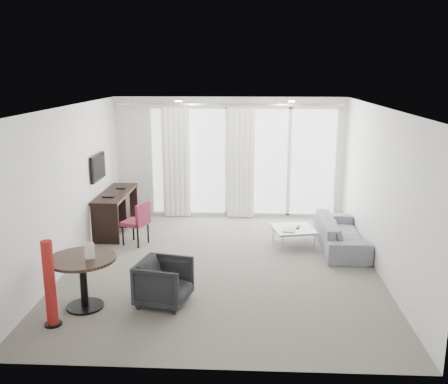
{
  "coord_description": "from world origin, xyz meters",
  "views": [
    {
      "loc": [
        0.42,
        -7.77,
        3.15
      ],
      "look_at": [
        0.0,
        0.6,
        1.1
      ],
      "focal_mm": 40.0,
      "sensor_mm": 36.0,
      "label": 1
    }
  ],
  "objects_px": {
    "tub_armchair": "(164,282)",
    "coffee_table": "(293,237)",
    "rattan_chair_b": "(299,186)",
    "round_table": "(84,283)",
    "red_lamp": "(50,284)",
    "desk_chair": "(135,223)",
    "sofa": "(341,233)",
    "rattan_chair_a": "(281,181)",
    "desk": "(116,212)"
  },
  "relations": [
    {
      "from": "red_lamp",
      "to": "tub_armchair",
      "type": "relative_size",
      "value": 1.63
    },
    {
      "from": "desk",
      "to": "round_table",
      "type": "relative_size",
      "value": 1.87
    },
    {
      "from": "desk_chair",
      "to": "red_lamp",
      "type": "xyz_separation_m",
      "value": [
        -0.38,
        -3.06,
        0.16
      ]
    },
    {
      "from": "sofa",
      "to": "desk",
      "type": "bearing_deg",
      "value": 79.87
    },
    {
      "from": "round_table",
      "to": "desk",
      "type": "bearing_deg",
      "value": 97.3
    },
    {
      "from": "desk",
      "to": "sofa",
      "type": "xyz_separation_m",
      "value": [
        4.33,
        -0.77,
        -0.12
      ]
    },
    {
      "from": "red_lamp",
      "to": "rattan_chair_b",
      "type": "distance_m",
      "value": 7.26
    },
    {
      "from": "rattan_chair_a",
      "to": "sofa",
      "type": "bearing_deg",
      "value": -98.91
    },
    {
      "from": "desk_chair",
      "to": "rattan_chair_a",
      "type": "bearing_deg",
      "value": 72.32
    },
    {
      "from": "desk",
      "to": "rattan_chair_b",
      "type": "bearing_deg",
      "value": 32.14
    },
    {
      "from": "tub_armchair",
      "to": "desk_chair",
      "type": "bearing_deg",
      "value": 33.87
    },
    {
      "from": "desk",
      "to": "rattan_chair_b",
      "type": "xyz_separation_m",
      "value": [
        3.87,
        2.43,
        0.01
      ]
    },
    {
      "from": "rattan_chair_a",
      "to": "round_table",
      "type": "bearing_deg",
      "value": -139.77
    },
    {
      "from": "coffee_table",
      "to": "rattan_chair_b",
      "type": "xyz_separation_m",
      "value": [
        0.39,
        3.1,
        0.25
      ]
    },
    {
      "from": "red_lamp",
      "to": "rattan_chair_a",
      "type": "relative_size",
      "value": 1.23
    },
    {
      "from": "rattan_chair_a",
      "to": "rattan_chair_b",
      "type": "bearing_deg",
      "value": -55.33
    },
    {
      "from": "coffee_table",
      "to": "round_table",
      "type": "bearing_deg",
      "value": -139.01
    },
    {
      "from": "desk",
      "to": "rattan_chair_a",
      "type": "xyz_separation_m",
      "value": [
        3.45,
        2.7,
        0.06
      ]
    },
    {
      "from": "tub_armchair",
      "to": "rattan_chair_a",
      "type": "xyz_separation_m",
      "value": [
        1.96,
        5.84,
        0.15
      ]
    },
    {
      "from": "rattan_chair_a",
      "to": "rattan_chair_b",
      "type": "height_order",
      "value": "rattan_chair_a"
    },
    {
      "from": "coffee_table",
      "to": "sofa",
      "type": "relative_size",
      "value": 0.39
    },
    {
      "from": "desk_chair",
      "to": "sofa",
      "type": "relative_size",
      "value": 0.43
    },
    {
      "from": "round_table",
      "to": "rattan_chair_a",
      "type": "height_order",
      "value": "rattan_chair_a"
    },
    {
      "from": "red_lamp",
      "to": "coffee_table",
      "type": "bearing_deg",
      "value": 43.62
    },
    {
      "from": "sofa",
      "to": "rattan_chair_a",
      "type": "xyz_separation_m",
      "value": [
        -0.88,
        3.47,
        0.18
      ]
    },
    {
      "from": "red_lamp",
      "to": "sofa",
      "type": "xyz_separation_m",
      "value": [
        4.15,
        3.05,
        -0.29
      ]
    },
    {
      "from": "tub_armchair",
      "to": "rattan_chair_a",
      "type": "distance_m",
      "value": 6.16
    },
    {
      "from": "red_lamp",
      "to": "sofa",
      "type": "distance_m",
      "value": 5.16
    },
    {
      "from": "desk_chair",
      "to": "red_lamp",
      "type": "relative_size",
      "value": 0.72
    },
    {
      "from": "round_table",
      "to": "rattan_chair_b",
      "type": "distance_m",
      "value": 6.71
    },
    {
      "from": "desk",
      "to": "coffee_table",
      "type": "relative_size",
      "value": 2.32
    },
    {
      "from": "tub_armchair",
      "to": "rattan_chair_b",
      "type": "xyz_separation_m",
      "value": [
        2.38,
        5.58,
        0.1
      ]
    },
    {
      "from": "rattan_chair_b",
      "to": "sofa",
      "type": "bearing_deg",
      "value": -74.08
    },
    {
      "from": "round_table",
      "to": "red_lamp",
      "type": "height_order",
      "value": "red_lamp"
    },
    {
      "from": "tub_armchair",
      "to": "rattan_chair_a",
      "type": "relative_size",
      "value": 0.75
    },
    {
      "from": "rattan_chair_a",
      "to": "red_lamp",
      "type": "bearing_deg",
      "value": -139.79
    },
    {
      "from": "tub_armchair",
      "to": "coffee_table",
      "type": "distance_m",
      "value": 3.18
    },
    {
      "from": "red_lamp",
      "to": "rattan_chair_b",
      "type": "bearing_deg",
      "value": 59.39
    },
    {
      "from": "rattan_chair_a",
      "to": "desk_chair",
      "type": "bearing_deg",
      "value": -153.07
    },
    {
      "from": "coffee_table",
      "to": "rattan_chair_a",
      "type": "height_order",
      "value": "rattan_chair_a"
    },
    {
      "from": "desk",
      "to": "sofa",
      "type": "distance_m",
      "value": 4.4
    },
    {
      "from": "round_table",
      "to": "red_lamp",
      "type": "bearing_deg",
      "value": -116.96
    },
    {
      "from": "desk",
      "to": "coffee_table",
      "type": "bearing_deg",
      "value": -10.95
    },
    {
      "from": "desk",
      "to": "rattan_chair_a",
      "type": "height_order",
      "value": "rattan_chair_a"
    },
    {
      "from": "tub_armchair",
      "to": "coffee_table",
      "type": "bearing_deg",
      "value": -26.26
    },
    {
      "from": "round_table",
      "to": "tub_armchair",
      "type": "bearing_deg",
      "value": 9.37
    },
    {
      "from": "desk_chair",
      "to": "round_table",
      "type": "height_order",
      "value": "desk_chair"
    },
    {
      "from": "desk_chair",
      "to": "rattan_chair_a",
      "type": "xyz_separation_m",
      "value": [
        2.9,
        3.45,
        0.05
      ]
    },
    {
      "from": "desk_chair",
      "to": "coffee_table",
      "type": "relative_size",
      "value": 1.11
    },
    {
      "from": "tub_armchair",
      "to": "rattan_chair_a",
      "type": "height_order",
      "value": "rattan_chair_a"
    }
  ]
}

